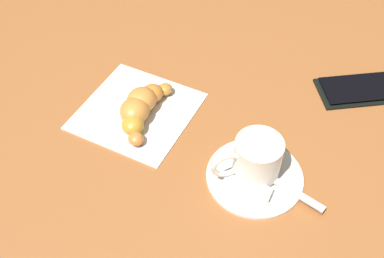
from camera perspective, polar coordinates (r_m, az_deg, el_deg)
ground_plane at (r=0.62m, az=-1.90°, el=-2.02°), size 1.80×1.80×0.00m
saucer at (r=0.59m, az=7.96°, el=-5.87°), size 0.13×0.13×0.01m
espresso_cup at (r=0.56m, az=7.96°, el=-3.87°), size 0.08×0.07×0.05m
teaspoon at (r=0.58m, az=8.81°, el=-5.36°), size 0.13×0.04×0.01m
sugar_packet at (r=0.57m, az=7.09°, el=-7.21°), size 0.06×0.02×0.01m
napkin at (r=0.67m, az=-6.99°, el=2.34°), size 0.16×0.16×0.00m
croissant at (r=0.65m, az=-6.56°, el=2.81°), size 0.07×0.14×0.03m
cell_phone at (r=0.74m, az=21.01°, el=4.77°), size 0.15×0.13×0.01m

